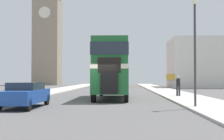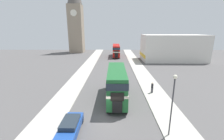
{
  "view_description": "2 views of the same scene",
  "coord_description": "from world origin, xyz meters",
  "px_view_note": "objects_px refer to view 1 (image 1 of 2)",
  "views": [
    {
      "loc": [
        1.68,
        -19.8,
        1.64
      ],
      "look_at": [
        0.76,
        4.83,
        2.27
      ],
      "focal_mm": 50.0,
      "sensor_mm": 36.0,
      "label": 1
    },
    {
      "loc": [
        0.39,
        -14.94,
        9.58
      ],
      "look_at": [
        0.0,
        12.7,
        2.19
      ],
      "focal_mm": 24.0,
      "sensor_mm": 36.0,
      "label": 2
    }
  ],
  "objects_px": {
    "car_parked_near": "(25,94)",
    "pedestrian_walking": "(178,85)",
    "double_decker_bus": "(112,66)",
    "street_lamp": "(195,35)",
    "bus_distant": "(121,73)",
    "church_tower": "(48,13)"
  },
  "relations": [
    {
      "from": "car_parked_near",
      "to": "pedestrian_walking",
      "type": "xyz_separation_m",
      "value": [
        10.05,
        9.6,
        0.34
      ]
    },
    {
      "from": "double_decker_bus",
      "to": "pedestrian_walking",
      "type": "xyz_separation_m",
      "value": [
        5.55,
        1.99,
        -1.55
      ]
    },
    {
      "from": "pedestrian_walking",
      "to": "double_decker_bus",
      "type": "bearing_deg",
      "value": -160.24
    },
    {
      "from": "street_lamp",
      "to": "double_decker_bus",
      "type": "bearing_deg",
      "value": 121.63
    },
    {
      "from": "double_decker_bus",
      "to": "pedestrian_walking",
      "type": "height_order",
      "value": "double_decker_bus"
    },
    {
      "from": "car_parked_near",
      "to": "pedestrian_walking",
      "type": "bearing_deg",
      "value": 43.67
    },
    {
      "from": "pedestrian_walking",
      "to": "street_lamp",
      "type": "height_order",
      "value": "street_lamp"
    },
    {
      "from": "bus_distant",
      "to": "street_lamp",
      "type": "height_order",
      "value": "street_lamp"
    },
    {
      "from": "double_decker_bus",
      "to": "car_parked_near",
      "type": "xyz_separation_m",
      "value": [
        -4.51,
        -7.61,
        -1.89
      ]
    },
    {
      "from": "double_decker_bus",
      "to": "church_tower",
      "type": "xyz_separation_m",
      "value": [
        -16.73,
        46.85,
        14.03
      ]
    },
    {
      "from": "double_decker_bus",
      "to": "pedestrian_walking",
      "type": "distance_m",
      "value": 6.1
    },
    {
      "from": "street_lamp",
      "to": "bus_distant",
      "type": "bearing_deg",
      "value": 95.76
    },
    {
      "from": "bus_distant",
      "to": "church_tower",
      "type": "bearing_deg",
      "value": 146.77
    },
    {
      "from": "double_decker_bus",
      "to": "church_tower",
      "type": "distance_m",
      "value": 51.68
    },
    {
      "from": "double_decker_bus",
      "to": "street_lamp",
      "type": "bearing_deg",
      "value": -58.37
    },
    {
      "from": "bus_distant",
      "to": "car_parked_near",
      "type": "height_order",
      "value": "bus_distant"
    },
    {
      "from": "church_tower",
      "to": "double_decker_bus",
      "type": "bearing_deg",
      "value": -70.35
    },
    {
      "from": "car_parked_near",
      "to": "church_tower",
      "type": "xyz_separation_m",
      "value": [
        -12.22,
        54.45,
        15.92
      ]
    },
    {
      "from": "street_lamp",
      "to": "church_tower",
      "type": "relative_size",
      "value": 0.18
    },
    {
      "from": "bus_distant",
      "to": "car_parked_near",
      "type": "relative_size",
      "value": 2.4
    },
    {
      "from": "double_decker_bus",
      "to": "street_lamp",
      "type": "relative_size",
      "value": 1.64
    },
    {
      "from": "street_lamp",
      "to": "church_tower",
      "type": "xyz_separation_m",
      "value": [
        -21.49,
        54.58,
        12.7
      ]
    }
  ]
}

